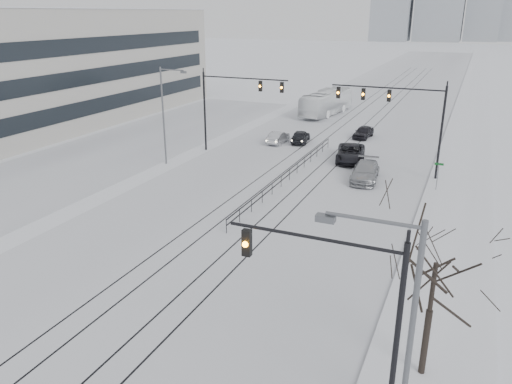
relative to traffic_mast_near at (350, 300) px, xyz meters
name	(u,v)px	position (x,y,z in m)	size (l,w,h in m)	color
road	(364,117)	(-10.79, 54.00, -4.55)	(22.00, 260.00, 0.02)	silver
sidewalk_east	(469,125)	(2.71, 54.00, -4.48)	(5.00, 260.00, 0.16)	silver
curb	(449,123)	(0.26, 54.00, -4.50)	(0.10, 260.00, 0.12)	gray
parking_strip	(134,144)	(-30.79, 29.00, -4.55)	(14.00, 60.00, 0.03)	silver
tram_rails	(323,152)	(-10.79, 34.00, -4.54)	(5.30, 180.00, 0.01)	black
office_building	(4,71)	(-48.76, 29.00, 2.50)	(20.20, 62.20, 14.11)	#BBB9B1
traffic_mast_near	(350,300)	(0.00, 0.00, 0.00)	(6.10, 0.37, 7.00)	black
traffic_mast_ne	(402,111)	(-2.64, 29.00, 1.20)	(9.60, 0.37, 8.00)	black
traffic_mast_nw	(231,98)	(-19.31, 30.00, 1.01)	(9.10, 0.37, 8.00)	black
street_light_east	(397,352)	(1.91, -3.00, 0.65)	(2.73, 0.25, 9.00)	#595B60
street_light_west	(166,109)	(-22.99, 24.00, 0.65)	(2.73, 0.25, 9.00)	#595B60
bare_tree	(434,276)	(2.41, 3.00, -0.07)	(4.40, 4.40, 6.10)	black
median_fence	(290,174)	(-10.79, 24.00, -4.04)	(0.06, 24.00, 1.00)	black
street_sign	(438,172)	(1.01, 26.00, -2.96)	(0.70, 0.06, 2.40)	#595B60
sedan_sb_inner	(301,136)	(-14.17, 36.84, -3.86)	(1.65, 4.09, 1.39)	black
sedan_sb_outer	(278,137)	(-16.36, 35.63, -3.91)	(1.37, 3.93, 1.30)	#AFB2B7
sedan_nb_front	(351,153)	(-7.37, 31.83, -3.77)	(2.62, 5.69, 1.58)	black
sedan_nb_right	(365,172)	(-4.85, 26.53, -3.79)	(2.15, 5.29, 1.54)	#9A9DA2
sedan_nb_far	(363,132)	(-8.28, 41.80, -3.88)	(1.60, 3.99, 1.36)	black
box_truck	(326,103)	(-16.09, 53.60, -2.88)	(2.83, 12.11, 3.37)	white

